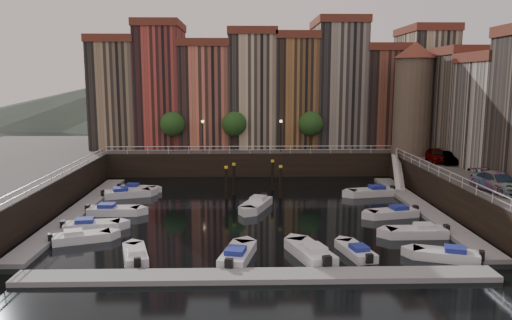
{
  "coord_description": "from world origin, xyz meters",
  "views": [
    {
      "loc": [
        -0.85,
        -46.42,
        12.22
      ],
      "look_at": [
        0.46,
        4.0,
        4.11
      ],
      "focal_mm": 35.0,
      "sensor_mm": 36.0,
      "label": 1
    }
  ],
  "objects_px": {
    "car_a": "(436,156)",
    "car_b": "(450,159)",
    "gangway": "(398,170)",
    "boat_left_1": "(91,226)",
    "corner_tower": "(413,97)",
    "car_c": "(498,184)",
    "mooring_pilings": "(254,180)",
    "boat_left_0": "(80,237)",
    "boat_left_2": "(112,210)"
  },
  "relations": [
    {
      "from": "boat_left_0",
      "to": "boat_left_1",
      "type": "relative_size",
      "value": 0.95
    },
    {
      "from": "corner_tower",
      "to": "car_a",
      "type": "relative_size",
      "value": 3.0
    },
    {
      "from": "gangway",
      "to": "mooring_pilings",
      "type": "relative_size",
      "value": 1.39
    },
    {
      "from": "boat_left_2",
      "to": "car_c",
      "type": "xyz_separation_m",
      "value": [
        32.99,
        -5.13,
        3.42
      ]
    },
    {
      "from": "corner_tower",
      "to": "car_a",
      "type": "bearing_deg",
      "value": -82.14
    },
    {
      "from": "gangway",
      "to": "car_b",
      "type": "xyz_separation_m",
      "value": [
        4.79,
        -2.85,
        1.76
      ]
    },
    {
      "from": "boat_left_0",
      "to": "boat_left_1",
      "type": "height_order",
      "value": "boat_left_1"
    },
    {
      "from": "boat_left_0",
      "to": "car_c",
      "type": "height_order",
      "value": "car_c"
    },
    {
      "from": "corner_tower",
      "to": "gangway",
      "type": "height_order",
      "value": "corner_tower"
    },
    {
      "from": "corner_tower",
      "to": "boat_left_1",
      "type": "relative_size",
      "value": 2.88
    },
    {
      "from": "boat_left_2",
      "to": "boat_left_1",
      "type": "bearing_deg",
      "value": -96.32
    },
    {
      "from": "corner_tower",
      "to": "boat_left_0",
      "type": "xyz_separation_m",
      "value": [
        -33.35,
        -23.94,
        -9.85
      ]
    },
    {
      "from": "mooring_pilings",
      "to": "boat_left_1",
      "type": "relative_size",
      "value": 1.25
    },
    {
      "from": "mooring_pilings",
      "to": "car_b",
      "type": "distance_m",
      "value": 21.8
    },
    {
      "from": "boat_left_0",
      "to": "car_a",
      "type": "bearing_deg",
      "value": 7.47
    },
    {
      "from": "boat_left_0",
      "to": "car_c",
      "type": "bearing_deg",
      "value": -15.42
    },
    {
      "from": "boat_left_1",
      "to": "car_a",
      "type": "bearing_deg",
      "value": 14.35
    },
    {
      "from": "corner_tower",
      "to": "boat_left_2",
      "type": "xyz_separation_m",
      "value": [
        -32.88,
        -16.15,
        -9.82
      ]
    },
    {
      "from": "boat_left_0",
      "to": "car_a",
      "type": "distance_m",
      "value": 38.7
    },
    {
      "from": "boat_left_2",
      "to": "mooring_pilings",
      "type": "bearing_deg",
      "value": 29.36
    },
    {
      "from": "gangway",
      "to": "boat_left_1",
      "type": "relative_size",
      "value": 1.73
    },
    {
      "from": "boat_left_0",
      "to": "mooring_pilings",
      "type": "bearing_deg",
      "value": 27.94
    },
    {
      "from": "corner_tower",
      "to": "boat_left_0",
      "type": "height_order",
      "value": "corner_tower"
    },
    {
      "from": "boat_left_0",
      "to": "car_c",
      "type": "xyz_separation_m",
      "value": [
        33.47,
        2.66,
        3.45
      ]
    },
    {
      "from": "car_a",
      "to": "car_b",
      "type": "bearing_deg",
      "value": -39.9
    },
    {
      "from": "corner_tower",
      "to": "car_c",
      "type": "relative_size",
      "value": 2.51
    },
    {
      "from": "gangway",
      "to": "car_b",
      "type": "bearing_deg",
      "value": -30.72
    },
    {
      "from": "corner_tower",
      "to": "mooring_pilings",
      "type": "distance_m",
      "value": 23.28
    },
    {
      "from": "car_a",
      "to": "corner_tower",
      "type": "bearing_deg",
      "value": 106.27
    },
    {
      "from": "mooring_pilings",
      "to": "gangway",
      "type": "bearing_deg",
      "value": 14.57
    },
    {
      "from": "car_a",
      "to": "boat_left_1",
      "type": "bearing_deg",
      "value": -148.36
    },
    {
      "from": "gangway",
      "to": "boat_left_1",
      "type": "bearing_deg",
      "value": -151.76
    },
    {
      "from": "mooring_pilings",
      "to": "boat_left_1",
      "type": "distance_m",
      "value": 18.27
    },
    {
      "from": "corner_tower",
      "to": "car_b",
      "type": "height_order",
      "value": "corner_tower"
    },
    {
      "from": "boat_left_0",
      "to": "car_b",
      "type": "distance_m",
      "value": 39.1
    },
    {
      "from": "car_b",
      "to": "boat_left_0",
      "type": "bearing_deg",
      "value": -140.56
    },
    {
      "from": "gangway",
      "to": "boat_left_0",
      "type": "height_order",
      "value": "gangway"
    },
    {
      "from": "mooring_pilings",
      "to": "boat_left_0",
      "type": "bearing_deg",
      "value": -132.09
    },
    {
      "from": "boat_left_0",
      "to": "car_b",
      "type": "bearing_deg",
      "value": 5.24
    },
    {
      "from": "corner_tower",
      "to": "car_c",
      "type": "height_order",
      "value": "corner_tower"
    },
    {
      "from": "boat_left_0",
      "to": "boat_left_2",
      "type": "distance_m",
      "value": 7.81
    },
    {
      "from": "corner_tower",
      "to": "car_c",
      "type": "bearing_deg",
      "value": -89.7
    },
    {
      "from": "mooring_pilings",
      "to": "car_a",
      "type": "relative_size",
      "value": 1.3
    },
    {
      "from": "boat_left_1",
      "to": "boat_left_2",
      "type": "xyz_separation_m",
      "value": [
        0.56,
        4.76,
        0.01
      ]
    },
    {
      "from": "car_a",
      "to": "mooring_pilings",
      "type": "bearing_deg",
      "value": -164.12
    },
    {
      "from": "gangway",
      "to": "corner_tower",
      "type": "bearing_deg",
      "value": 57.2
    },
    {
      "from": "boat_left_1",
      "to": "boat_left_2",
      "type": "distance_m",
      "value": 4.79
    },
    {
      "from": "boat_left_2",
      "to": "boat_left_0",
      "type": "bearing_deg",
      "value": -93.05
    },
    {
      "from": "boat_left_1",
      "to": "car_b",
      "type": "height_order",
      "value": "car_b"
    },
    {
      "from": "corner_tower",
      "to": "mooring_pilings",
      "type": "relative_size",
      "value": 2.3
    }
  ]
}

